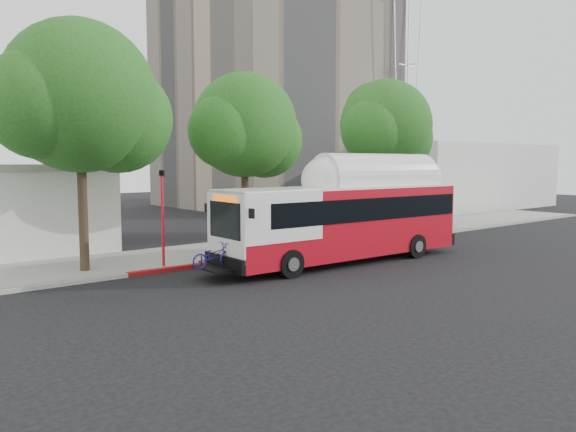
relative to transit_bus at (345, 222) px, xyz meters
name	(u,v)px	position (x,y,z in m)	size (l,w,h in m)	color
ground	(348,267)	(-0.69, -0.86, -1.78)	(120.00, 120.00, 0.00)	black
sidewalk	(256,247)	(-0.69, 5.64, -1.70)	(60.00, 5.00, 0.15)	gray
curb_strip	(289,253)	(-0.69, 3.04, -1.70)	(60.00, 0.30, 0.15)	gray
red_curb_segment	(236,260)	(-3.69, 3.04, -1.70)	(10.00, 0.32, 0.16)	maroon
street_tree_left	(91,104)	(-9.22, 4.70, 4.83)	(6.67, 5.80, 9.74)	#2D2116
street_tree_mid	(251,130)	(-1.28, 5.20, 4.13)	(5.75, 5.00, 8.62)	#2D2116
street_tree_right	(390,130)	(8.75, 5.00, 4.48)	(6.21, 5.40, 9.18)	#2D2116
apartment_tower	(273,25)	(17.31, 27.14, 15.84)	(18.00, 18.00, 37.00)	tan
horizon_block	(447,176)	(29.31, 15.14, 1.22)	(20.00, 12.00, 6.00)	silver
transit_bus	(345,222)	(0.00, 0.00, 0.00)	(12.92, 3.04, 3.80)	#AD0C18
signal_pole	(163,219)	(-6.93, 3.44, 0.29)	(0.11, 0.38, 4.03)	red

